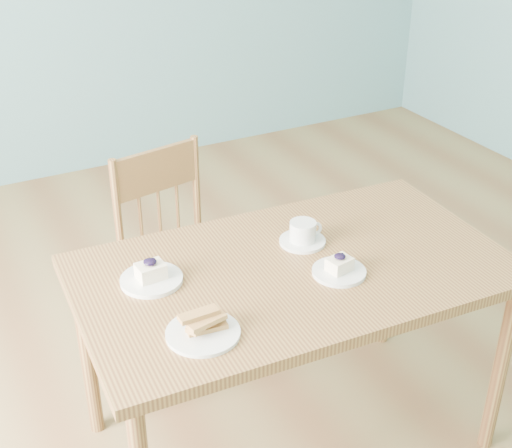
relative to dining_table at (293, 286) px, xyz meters
name	(u,v)px	position (x,y,z in m)	size (l,w,h in m)	color
room	(272,49)	(-0.11, -0.04, 0.74)	(5.01, 5.01, 2.71)	olive
dining_table	(293,286)	(0.00, 0.00, 0.00)	(1.31, 0.79, 0.68)	olive
dining_chair	(179,258)	(-0.13, 0.60, -0.19)	(0.43, 0.42, 0.82)	olive
cheesecake_plate_near	(339,269)	(0.10, -0.09, 0.08)	(0.16, 0.16, 0.07)	silver
cheesecake_plate_far	(151,276)	(-0.40, 0.12, 0.09)	(0.18, 0.18, 0.07)	silver
coffee_cup	(303,234)	(0.09, 0.11, 0.10)	(0.14, 0.14, 0.07)	silver
biscotti_plate	(203,329)	(-0.37, -0.17, 0.09)	(0.19, 0.19, 0.06)	silver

